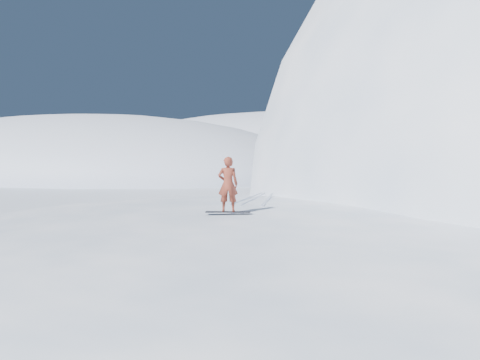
{
  "coord_description": "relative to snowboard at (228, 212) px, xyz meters",
  "views": [
    {
      "loc": [
        7.68,
        -13.89,
        4.34
      ],
      "look_at": [
        0.86,
        0.53,
        3.5
      ],
      "focal_mm": 32.0,
      "sensor_mm": 36.0,
      "label": 1
    }
  ],
  "objects": [
    {
      "name": "ground",
      "position": [
        -0.86,
        0.47,
        -2.41
      ],
      "size": [
        400.0,
        400.0,
        0.0
      ],
      "primitive_type": "plane",
      "color": "white",
      "rests_on": "ground"
    },
    {
      "name": "near_ridge",
      "position": [
        0.14,
        3.47,
        -2.41
      ],
      "size": [
        36.0,
        28.0,
        4.8
      ],
      "primitive_type": "ellipsoid",
      "color": "white",
      "rests_on": "ground"
    },
    {
      "name": "peak_shoulder",
      "position": [
        9.14,
        20.47,
        -2.41
      ],
      "size": [
        28.0,
        24.0,
        18.0
      ],
      "primitive_type": "ellipsoid",
      "color": "white",
      "rests_on": "ground"
    },
    {
      "name": "far_ridge_a",
      "position": [
        -70.86,
        60.47,
        -2.41
      ],
      "size": [
        120.0,
        70.0,
        28.0
      ],
      "primitive_type": "ellipsoid",
      "color": "white",
      "rests_on": "ground"
    },
    {
      "name": "far_ridge_c",
      "position": [
        -40.86,
        110.47,
        -2.41
      ],
      "size": [
        140.0,
        90.0,
        36.0
      ],
      "primitive_type": "ellipsoid",
      "color": "white",
      "rests_on": "ground"
    },
    {
      "name": "wind_bumps",
      "position": [
        -1.42,
        2.59,
        -2.41
      ],
      "size": [
        16.0,
        14.4,
        1.0
      ],
      "color": "white",
      "rests_on": "ground"
    },
    {
      "name": "snowboard",
      "position": [
        0.0,
        0.0,
        0.0
      ],
      "size": [
        1.58,
        0.9,
        0.03
      ],
      "primitive_type": "cube",
      "rotation": [
        0.0,
        0.0,
        0.41
      ],
      "color": "black",
      "rests_on": "near_ridge"
    },
    {
      "name": "snowboarder",
      "position": [
        0.0,
        0.0,
        0.99
      ],
      "size": [
        0.84,
        0.71,
        1.94
      ],
      "primitive_type": "imported",
      "rotation": [
        0.0,
        0.0,
        3.55
      ],
      "color": "maroon",
      "rests_on": "snowboard"
    },
    {
      "name": "board_tracks",
      "position": [
        -0.97,
        5.23,
        0.01
      ],
      "size": [
        2.51,
        5.92,
        0.04
      ],
      "color": "silver",
      "rests_on": "ground"
    }
  ]
}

